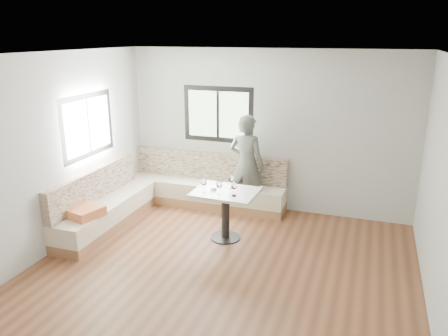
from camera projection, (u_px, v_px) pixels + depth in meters
The scene contains 9 objects.
room at pixel (215, 170), 5.38m from camera, with size 5.01×5.01×2.81m.
banquette at pixel (164, 196), 7.56m from camera, with size 2.90×2.80×0.95m.
table at pixel (226, 203), 6.57m from camera, with size 0.97×0.77×0.77m.
person at pixel (247, 165), 7.47m from camera, with size 0.64×0.42×1.75m, color #4F544C.
olive_ramekin at pixel (214, 188), 6.58m from camera, with size 0.09×0.09×0.04m.
wine_glass_a at pixel (204, 183), 6.43m from camera, with size 0.10×0.10×0.22m.
wine_glass_b at pixel (219, 185), 6.33m from camera, with size 0.10×0.10×0.22m.
wine_glass_c at pixel (234, 186), 6.28m from camera, with size 0.10×0.10×0.22m.
wine_glass_d at pixel (231, 179), 6.59m from camera, with size 0.10×0.10×0.22m.
Camera 1 is at (1.70, -4.74, 3.02)m, focal length 35.00 mm.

